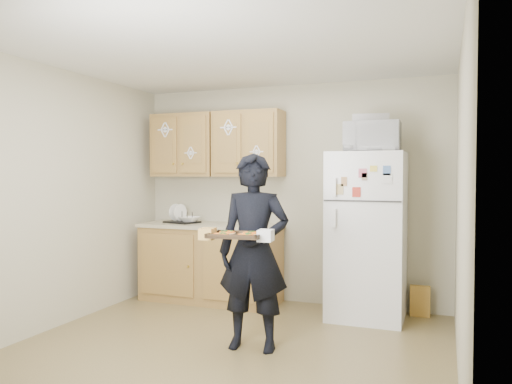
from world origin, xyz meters
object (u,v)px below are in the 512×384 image
refrigerator (367,235)px  person (254,251)px  microwave (372,137)px  baking_tray (236,236)px  dish_rack (182,217)px

refrigerator → person: refrigerator is taller
person → microwave: 1.78m
refrigerator → person: (-0.75, -1.27, -0.02)m
refrigerator → person: size_ratio=1.03×
baking_tray → dish_rack: dish_rack is taller
baking_tray → dish_rack: size_ratio=1.13×
microwave → dish_rack: (-2.23, 0.09, -0.88)m
refrigerator → microwave: bearing=-43.0°
person → baking_tray: person is taller
baking_tray → microwave: size_ratio=0.77×
person → baking_tray: size_ratio=3.95×
refrigerator → microwave: size_ratio=3.13×
baking_tray → dish_rack: 2.12m
refrigerator → baking_tray: 1.76m
dish_rack → baking_tray: bearing=-49.2°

